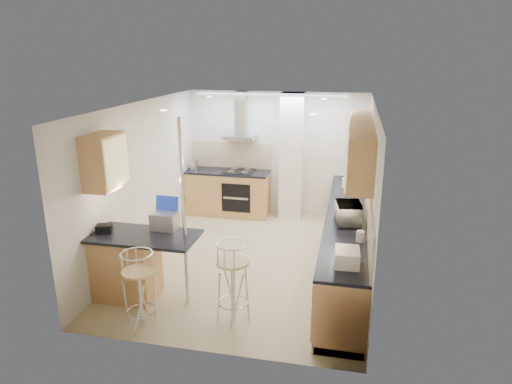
% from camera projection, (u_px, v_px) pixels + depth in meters
% --- Properties ---
extents(ground, '(4.80, 4.80, 0.00)m').
position_uv_depth(ground, '(250.00, 260.00, 7.40)').
color(ground, tan).
rests_on(ground, ground).
extents(room_shell, '(3.64, 4.84, 2.51)m').
position_uv_depth(room_shell, '(275.00, 164.00, 7.23)').
color(room_shell, white).
rests_on(room_shell, ground).
extents(right_counter, '(0.63, 4.40, 0.92)m').
position_uv_depth(right_counter, '(346.00, 242.00, 6.96)').
color(right_counter, tan).
rests_on(right_counter, ground).
extents(back_counter, '(1.70, 0.63, 0.92)m').
position_uv_depth(back_counter, '(228.00, 192.00, 9.41)').
color(back_counter, tan).
rests_on(back_counter, ground).
extents(peninsula, '(1.47, 0.72, 0.94)m').
position_uv_depth(peninsula, '(145.00, 267.00, 6.13)').
color(peninsula, tan).
rests_on(peninsula, ground).
extents(microwave, '(0.42, 0.55, 0.28)m').
position_uv_depth(microwave, '(349.00, 213.00, 6.43)').
color(microwave, silver).
rests_on(microwave, right_counter).
extents(laptop, '(0.34, 0.26, 0.23)m').
position_uv_depth(laptop, '(165.00, 221.00, 6.15)').
color(laptop, '#A3A6AA').
rests_on(laptop, peninsula).
extents(bag, '(0.23, 0.20, 0.11)m').
position_uv_depth(bag, '(104.00, 228.00, 6.06)').
color(bag, black).
rests_on(bag, peninsula).
extents(bar_stool_near, '(0.54, 0.54, 1.01)m').
position_uv_depth(bar_stool_near, '(140.00, 290.00, 5.47)').
color(bar_stool_near, tan).
rests_on(bar_stool_near, ground).
extents(bar_stool_end, '(0.52, 0.52, 1.05)m').
position_uv_depth(bar_stool_end, '(233.00, 282.00, 5.63)').
color(bar_stool_end, tan).
rests_on(bar_stool_end, ground).
extents(jar_a, '(0.13, 0.13, 0.18)m').
position_uv_depth(jar_a, '(353.00, 189.00, 7.73)').
color(jar_a, white).
rests_on(jar_a, right_counter).
extents(jar_b, '(0.13, 0.13, 0.17)m').
position_uv_depth(jar_b, '(345.00, 183.00, 8.13)').
color(jar_b, white).
rests_on(jar_b, right_counter).
extents(jar_c, '(0.18, 0.18, 0.19)m').
position_uv_depth(jar_c, '(342.00, 215.00, 6.48)').
color(jar_c, '#BDB697').
rests_on(jar_c, right_counter).
extents(jar_d, '(0.13, 0.13, 0.14)m').
position_uv_depth(jar_d, '(360.00, 236.00, 5.81)').
color(jar_d, silver).
rests_on(jar_d, right_counter).
extents(bread_bin, '(0.29, 0.36, 0.18)m').
position_uv_depth(bread_bin, '(347.00, 257.00, 5.17)').
color(bread_bin, white).
rests_on(bread_bin, right_counter).
extents(kettle, '(0.16, 0.16, 0.22)m').
position_uv_depth(kettle, '(194.00, 164.00, 9.33)').
color(kettle, '#AFB1B4').
rests_on(kettle, back_counter).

